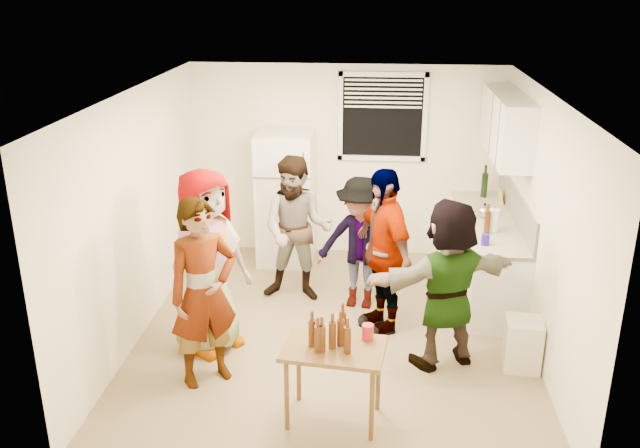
# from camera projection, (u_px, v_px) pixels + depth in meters

# --- Properties ---
(room) EXTENTS (4.00, 4.50, 2.50)m
(room) POSITION_uv_depth(u_px,v_px,m) (334.00, 332.00, 7.12)
(room) COLOR white
(room) RESTS_ON ground
(window) EXTENTS (1.12, 0.10, 1.06)m
(window) POSITION_uv_depth(u_px,v_px,m) (382.00, 117.00, 8.50)
(window) COLOR white
(window) RESTS_ON room
(refrigerator) EXTENTS (0.70, 0.70, 1.70)m
(refrigerator) POSITION_uv_depth(u_px,v_px,m) (286.00, 198.00, 8.64)
(refrigerator) COLOR white
(refrigerator) RESTS_ON ground
(counter_lower) EXTENTS (0.60, 2.20, 0.86)m
(counter_lower) POSITION_uv_depth(u_px,v_px,m) (486.00, 257.00, 7.90)
(counter_lower) COLOR white
(counter_lower) RESTS_ON ground
(countertop) EXTENTS (0.64, 2.22, 0.04)m
(countertop) POSITION_uv_depth(u_px,v_px,m) (489.00, 221.00, 7.75)
(countertop) COLOR beige
(countertop) RESTS_ON counter_lower
(backsplash) EXTENTS (0.03, 2.20, 0.36)m
(backsplash) POSITION_uv_depth(u_px,v_px,m) (516.00, 205.00, 7.65)
(backsplash) COLOR #ADA89F
(backsplash) RESTS_ON countertop
(upper_cabinets) EXTENTS (0.34, 1.60, 0.70)m
(upper_cabinets) POSITION_uv_depth(u_px,v_px,m) (507.00, 126.00, 7.55)
(upper_cabinets) COLOR white
(upper_cabinets) RESTS_ON room
(kettle) EXTENTS (0.27, 0.25, 0.19)m
(kettle) POSITION_uv_depth(u_px,v_px,m) (484.00, 217.00, 7.81)
(kettle) COLOR silver
(kettle) RESTS_ON countertop
(paper_towel) EXTENTS (0.12, 0.12, 0.25)m
(paper_towel) POSITION_uv_depth(u_px,v_px,m) (493.00, 231.00, 7.38)
(paper_towel) COLOR white
(paper_towel) RESTS_ON countertop
(wine_bottle) EXTENTS (0.08, 0.08, 0.31)m
(wine_bottle) POSITION_uv_depth(u_px,v_px,m) (483.00, 197.00, 8.53)
(wine_bottle) COLOR black
(wine_bottle) RESTS_ON countertop
(beer_bottle_counter) EXTENTS (0.07, 0.07, 0.25)m
(beer_bottle_counter) POSITION_uv_depth(u_px,v_px,m) (486.00, 234.00, 7.32)
(beer_bottle_counter) COLOR #47230C
(beer_bottle_counter) RESTS_ON countertop
(blue_cup) EXTENTS (0.09, 0.09, 0.11)m
(blue_cup) POSITION_uv_depth(u_px,v_px,m) (485.00, 245.00, 7.02)
(blue_cup) COLOR #1F12A6
(blue_cup) RESTS_ON countertop
(picture_frame) EXTENTS (0.02, 0.20, 0.16)m
(picture_frame) POSITION_uv_depth(u_px,v_px,m) (500.00, 196.00, 8.28)
(picture_frame) COLOR gold
(picture_frame) RESTS_ON countertop
(trash_bin) EXTENTS (0.37, 0.37, 0.49)m
(trash_bin) POSITION_uv_depth(u_px,v_px,m) (523.00, 344.00, 6.41)
(trash_bin) COLOR beige
(trash_bin) RESTS_ON ground
(serving_table) EXTENTS (0.88, 0.64, 0.70)m
(serving_table) POSITION_uv_depth(u_px,v_px,m) (333.00, 419.00, 5.73)
(serving_table) COLOR brown
(serving_table) RESTS_ON ground
(beer_bottle_table) EXTENTS (0.06, 0.06, 0.23)m
(beer_bottle_table) POSITION_uv_depth(u_px,v_px,m) (312.00, 346.00, 5.51)
(beer_bottle_table) COLOR #47230C
(beer_bottle_table) RESTS_ON serving_table
(red_cup) EXTENTS (0.10, 0.10, 0.13)m
(red_cup) POSITION_uv_depth(u_px,v_px,m) (367.00, 339.00, 5.61)
(red_cup) COLOR #B31E27
(red_cup) RESTS_ON serving_table
(guest_grey) EXTENTS (2.03, 1.84, 0.59)m
(guest_grey) POSITION_uv_depth(u_px,v_px,m) (213.00, 345.00, 6.86)
(guest_grey) COLOR gray
(guest_grey) RESTS_ON ground
(guest_stripe) EXTENTS (1.58, 1.79, 0.42)m
(guest_stripe) POSITION_uv_depth(u_px,v_px,m) (209.00, 378.00, 6.31)
(guest_stripe) COLOR #141933
(guest_stripe) RESTS_ON ground
(guest_back_left) EXTENTS (0.94, 1.74, 0.64)m
(guest_back_left) POSITION_uv_depth(u_px,v_px,m) (298.00, 297.00, 7.89)
(guest_back_left) COLOR brown
(guest_back_left) RESTS_ON ground
(guest_back_right) EXTENTS (1.19, 1.64, 0.56)m
(guest_back_right) POSITION_uv_depth(u_px,v_px,m) (359.00, 305.00, 7.71)
(guest_back_right) COLOR #404145
(guest_back_right) RESTS_ON ground
(guest_black) EXTENTS (2.04, 1.73, 0.43)m
(guest_black) POSITION_uv_depth(u_px,v_px,m) (380.00, 327.00, 7.22)
(guest_black) COLOR black
(guest_black) RESTS_ON ground
(guest_orange) EXTENTS (2.09, 2.15, 0.49)m
(guest_orange) POSITION_uv_depth(u_px,v_px,m) (442.00, 361.00, 6.58)
(guest_orange) COLOR #E07F4C
(guest_orange) RESTS_ON ground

